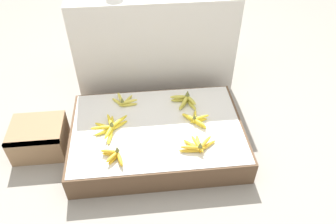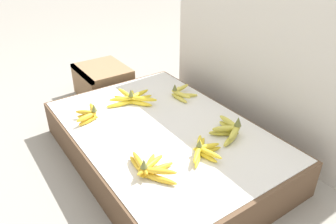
{
  "view_description": "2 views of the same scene",
  "coord_description": "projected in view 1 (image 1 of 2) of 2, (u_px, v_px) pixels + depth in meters",
  "views": [
    {
      "loc": [
        -0.09,
        -1.63,
        1.81
      ],
      "look_at": [
        0.09,
        0.11,
        0.22
      ],
      "focal_mm": 35.0,
      "sensor_mm": 36.0,
      "label": 1
    },
    {
      "loc": [
        1.13,
        -0.75,
        1.07
      ],
      "look_at": [
        -0.05,
        0.06,
        0.24
      ],
      "focal_mm": 35.0,
      "sensor_mm": 36.0,
      "label": 2
    }
  ],
  "objects": [
    {
      "name": "ground_plane",
      "position": [
        158.0,
        145.0,
        2.42
      ],
      "size": [
        10.0,
        10.0,
        0.0
      ],
      "primitive_type": "plane",
      "color": "gray"
    },
    {
      "name": "display_platform",
      "position": [
        157.0,
        136.0,
        2.36
      ],
      "size": [
        1.21,
        0.82,
        0.19
      ],
      "color": "brown",
      "rests_on": "ground_plane"
    },
    {
      "name": "back_vendor_table",
      "position": [
        154.0,
        39.0,
        2.73
      ],
      "size": [
        1.27,
        0.54,
        0.85
      ],
      "color": "beige",
      "rests_on": "ground_plane"
    },
    {
      "name": "wooden_crate",
      "position": [
        39.0,
        138.0,
        2.32
      ],
      "size": [
        0.37,
        0.31,
        0.22
      ],
      "color": "#997551",
      "rests_on": "ground_plane"
    },
    {
      "name": "banana_bunch_front_left",
      "position": [
        114.0,
        156.0,
        2.06
      ],
      "size": [
        0.15,
        0.14,
        0.09
      ],
      "color": "gold",
      "rests_on": "display_platform"
    },
    {
      "name": "banana_bunch_front_midleft",
      "position": [
        198.0,
        146.0,
        2.13
      ],
      "size": [
        0.26,
        0.18,
        0.09
      ],
      "color": "gold",
      "rests_on": "display_platform"
    },
    {
      "name": "banana_bunch_middle_left",
      "position": [
        110.0,
        127.0,
        2.25
      ],
      "size": [
        0.26,
        0.28,
        0.09
      ],
      "color": "yellow",
      "rests_on": "display_platform"
    },
    {
      "name": "banana_bunch_middle_midleft",
      "position": [
        196.0,
        119.0,
        2.31
      ],
      "size": [
        0.2,
        0.19,
        0.08
      ],
      "color": "yellow",
      "rests_on": "display_platform"
    },
    {
      "name": "banana_bunch_back_left",
      "position": [
        124.0,
        101.0,
        2.46
      ],
      "size": [
        0.2,
        0.15,
        0.08
      ],
      "color": "#DBCC4C",
      "rests_on": "display_platform"
    },
    {
      "name": "banana_bunch_back_midleft",
      "position": [
        185.0,
        100.0,
        2.45
      ],
      "size": [
        0.19,
        0.16,
        0.1
      ],
      "color": "gold",
      "rests_on": "display_platform"
    }
  ]
}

